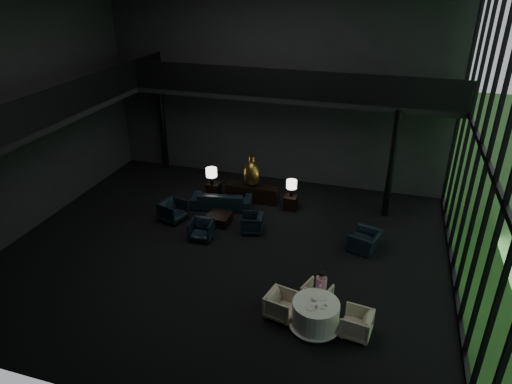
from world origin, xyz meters
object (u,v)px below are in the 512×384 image
(table_lamp_left, at_px, (211,173))
(lounge_armchair_west, at_px, (173,209))
(sofa, at_px, (222,196))
(side_table_left, at_px, (214,189))
(coffee_table, at_px, (219,219))
(table_lamp_right, at_px, (292,185))
(dining_chair_north, at_px, (317,295))
(lounge_armchair_east, at_px, (252,223))
(window_armchair, at_px, (365,239))
(side_table_right, at_px, (291,202))
(console, at_px, (252,193))
(child, at_px, (321,281))
(bronze_urn, at_px, (252,173))
(dining_chair_west, at_px, (282,304))
(dining_table, at_px, (315,316))
(dining_chair_east, at_px, (356,323))
(lounge_armchair_south, at_px, (202,229))

(table_lamp_left, height_order, lounge_armchair_west, table_lamp_left)
(sofa, height_order, lounge_armchair_west, sofa)
(side_table_left, xyz_separation_m, coffee_table, (1.00, -2.01, -0.09))
(side_table_left, bearing_deg, sofa, -51.97)
(table_lamp_right, height_order, dining_chair_north, table_lamp_right)
(lounge_armchair_east, relative_size, dining_chair_north, 1.10)
(window_armchair, bearing_deg, side_table_right, -109.26)
(console, xyz_separation_m, sofa, (-0.93, -0.85, 0.15))
(lounge_armchair_east, xyz_separation_m, child, (2.91, -3.06, 0.42))
(console, xyz_separation_m, side_table_right, (1.60, -0.19, -0.07))
(console, relative_size, side_table_right, 3.94)
(bronze_urn, relative_size, lounge_armchair_west, 1.35)
(table_lamp_left, height_order, dining_chair_west, table_lamp_left)
(lounge_armchair_west, distance_m, lounge_armchair_east, 2.95)
(console, distance_m, window_armchair, 5.03)
(dining_table, relative_size, dining_chair_east, 1.88)
(lounge_armchair_west, height_order, child, child)
(coffee_table, bearing_deg, table_lamp_left, 118.33)
(bronze_urn, relative_size, lounge_armchair_east, 1.77)
(table_lamp_left, height_order, window_armchair, table_lamp_left)
(console, height_order, lounge_armchair_west, lounge_armchair_west)
(dining_chair_west, bearing_deg, window_armchair, -12.73)
(console, distance_m, table_lamp_right, 1.74)
(lounge_armchair_west, bearing_deg, side_table_left, -0.18)
(dining_chair_north, bearing_deg, child, -133.94)
(window_armchair, bearing_deg, lounge_armchair_south, -64.41)
(table_lamp_right, bearing_deg, lounge_armchair_south, -128.55)
(console, relative_size, dining_table, 1.52)
(lounge_armchair_south, bearing_deg, dining_table, -38.78)
(dining_chair_west, relative_size, child, 1.18)
(lounge_armchair_east, bearing_deg, dining_chair_west, 16.57)
(child, bearing_deg, console, -55.75)
(dining_table, bearing_deg, child, 91.42)
(table_lamp_right, distance_m, lounge_armchair_west, 4.44)
(side_table_right, xyz_separation_m, dining_table, (2.02, -5.99, 0.07))
(lounge_armchair_east, relative_size, child, 1.10)
(lounge_armchair_east, xyz_separation_m, coffee_table, (-1.29, 0.21, -0.17))
(window_armchair, xyz_separation_m, child, (-0.92, -3.08, 0.36))
(side_table_left, xyz_separation_m, dining_table, (5.22, -6.19, 0.06))
(side_table_left, height_order, side_table_right, side_table_left)
(console, bearing_deg, dining_chair_east, -53.03)
(sofa, relative_size, dining_table, 1.81)
(bronze_urn, relative_size, child, 1.94)
(bronze_urn, bearing_deg, sofa, -137.18)
(console, distance_m, table_lamp_left, 1.76)
(side_table_left, height_order, window_armchair, window_armchair)
(table_lamp_left, distance_m, lounge_armchair_east, 3.16)
(coffee_table, xyz_separation_m, dining_chair_west, (3.31, -4.03, 0.19))
(window_armchair, bearing_deg, table_lamp_right, -109.54)
(console, relative_size, window_armchair, 2.23)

